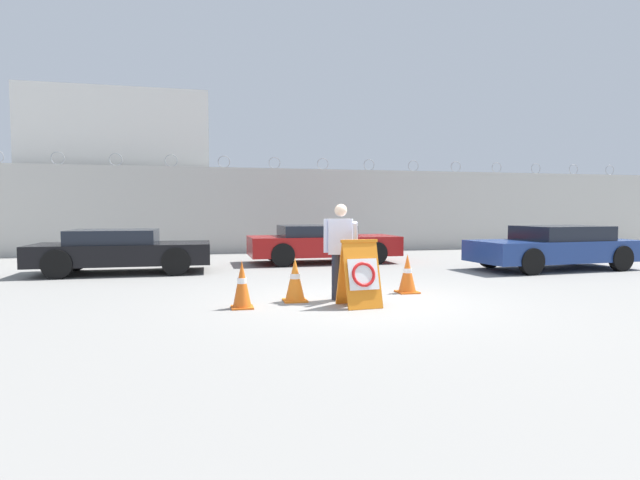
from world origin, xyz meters
The scene contains 11 objects.
ground_plane centered at (0.00, 0.00, 0.00)m, with size 90.00×90.00×0.00m, color gray.
perimeter_wall centered at (0.00, 11.15, 1.66)m, with size 36.00×0.30×3.76m.
building_block centered at (-6.06, 15.77, 3.21)m, with size 7.11×7.40×6.42m.
barricade_sign centered at (-0.13, -0.43, 0.57)m, with size 0.68×0.71×1.15m.
security_guard centered at (-0.28, 0.25, 0.98)m, with size 0.62×0.54×1.76m.
traffic_cone_near centered at (1.23, 0.73, 0.38)m, with size 0.41×0.41×0.77m.
traffic_cone_mid centered at (-2.10, -0.12, 0.40)m, with size 0.37×0.37×0.81m.
traffic_cone_far centered at (-1.12, 0.31, 0.39)m, with size 0.42×0.42×0.79m.
parked_car_front_coupe centered at (-4.84, 5.37, 0.60)m, with size 4.43×1.97×1.14m.
parked_car_rear_sedan centered at (0.88, 6.73, 0.62)m, with size 4.64×2.06×1.18m.
parked_car_far_side centered at (6.84, 3.54, 0.62)m, with size 4.84×2.16×1.21m.
Camera 1 is at (-2.69, -8.51, 1.64)m, focal length 28.00 mm.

